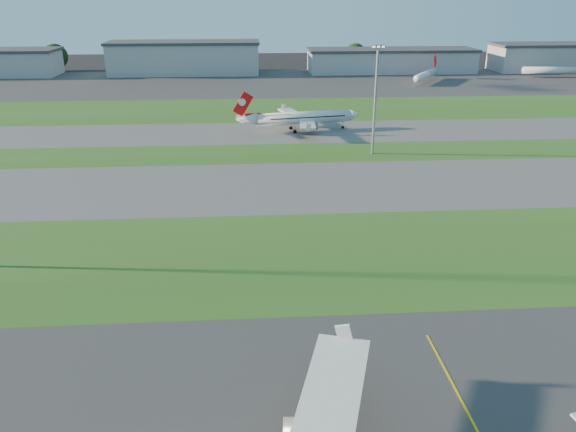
{
  "coord_description": "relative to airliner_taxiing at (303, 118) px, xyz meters",
  "views": [
    {
      "loc": [
        -15.02,
        -24.08,
        37.33
      ],
      "look_at": [
        -9.77,
        51.1,
        7.0
      ],
      "focal_mm": 35.0,
      "sensor_mm": 36.0,
      "label": 1
    }
  ],
  "objects": [
    {
      "name": "grass_strip_a",
      "position": [
        -0.14,
        -81.37,
        -3.72
      ],
      "size": [
        300.0,
        34.0,
        0.01
      ],
      "primitive_type": "cube",
      "color": "#28531B",
      "rests_on": "ground"
    },
    {
      "name": "taxiway_a",
      "position": [
        -0.14,
        -48.37,
        -3.72
      ],
      "size": [
        300.0,
        32.0,
        0.01
      ],
      "primitive_type": "cube",
      "color": "#515154",
      "rests_on": "ground"
    },
    {
      "name": "grass_strip_b",
      "position": [
        -0.14,
        -23.37,
        -3.72
      ],
      "size": [
        300.0,
        18.0,
        0.01
      ],
      "primitive_type": "cube",
      "color": "#28531B",
      "rests_on": "ground"
    },
    {
      "name": "taxiway_b",
      "position": [
        -0.14,
        -1.37,
        -3.72
      ],
      "size": [
        300.0,
        26.0,
        0.01
      ],
      "primitive_type": "cube",
      "color": "#515154",
      "rests_on": "ground"
    },
    {
      "name": "grass_strip_c",
      "position": [
        -0.14,
        31.63,
        -3.72
      ],
      "size": [
        300.0,
        40.0,
        0.01
      ],
      "primitive_type": "cube",
      "color": "#28531B",
      "rests_on": "ground"
    },
    {
      "name": "apron_far",
      "position": [
        -0.14,
        91.63,
        -3.72
      ],
      "size": [
        400.0,
        80.0,
        0.01
      ],
      "primitive_type": "cube",
      "color": "#333335",
      "rests_on": "ground"
    },
    {
      "name": "airliner_taxiing",
      "position": [
        0.0,
        0.0,
        0.0
      ],
      "size": [
        33.78,
        28.42,
        10.61
      ],
      "rotation": [
        0.0,
        0.0,
        3.31
      ],
      "color": "silver",
      "rests_on": "ground"
    },
    {
      "name": "mini_jet_near",
      "position": [
        62.35,
        87.45,
        -0.44
      ],
      "size": [
        17.08,
        24.9,
        9.48
      ],
      "rotation": [
        0.0,
        0.0,
        0.99
      ],
      "color": "silver",
      "rests_on": "ground"
    },
    {
      "name": "mini_jet_far",
      "position": [
        124.66,
        98.5,
        -0.44
      ],
      "size": [
        28.64,
        5.14,
        9.48
      ],
      "rotation": [
        0.0,
        0.0,
        -0.07
      ],
      "color": "silver",
      "rests_on": "ground"
    },
    {
      "name": "light_mast_centre",
      "position": [
        14.86,
        -25.37,
        11.09
      ],
      "size": [
        3.2,
        0.7,
        25.8
      ],
      "color": "gray",
      "rests_on": "ground"
    },
    {
      "name": "hangar_west",
      "position": [
        -45.14,
        121.63,
        3.91
      ],
      "size": [
        71.4,
        23.0,
        15.2
      ],
      "color": "#96999D",
      "rests_on": "ground"
    },
    {
      "name": "hangar_east",
      "position": [
        54.86,
        121.63,
        1.91
      ],
      "size": [
        81.6,
        23.0,
        11.2
      ],
      "color": "#96999D",
      "rests_on": "ground"
    },
    {
      "name": "tree_west",
      "position": [
        -110.14,
        136.63,
        3.41
      ],
      "size": [
        12.1,
        12.1,
        13.2
      ],
      "color": "black",
      "rests_on": "ground"
    },
    {
      "name": "tree_mid_west",
      "position": [
        -20.14,
        132.63,
        2.11
      ],
      "size": [
        9.9,
        9.9,
        10.8
      ],
      "color": "black",
      "rests_on": "ground"
    },
    {
      "name": "tree_mid_east",
      "position": [
        39.86,
        135.63,
        3.09
      ],
      "size": [
        11.55,
        11.55,
        12.6
      ],
      "color": "black",
      "rests_on": "ground"
    },
    {
      "name": "tree_east",
      "position": [
        114.86,
        133.63,
        2.44
      ],
      "size": [
        10.45,
        10.45,
        11.4
      ],
      "color": "black",
      "rests_on": "ground"
    }
  ]
}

